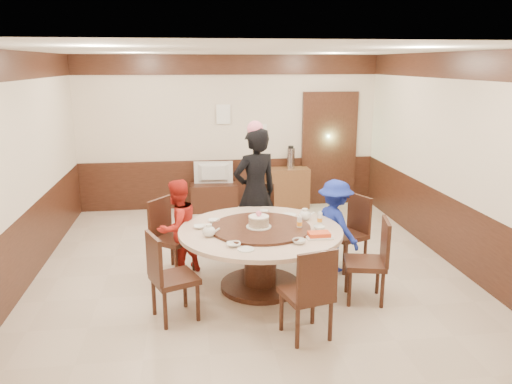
{
  "coord_description": "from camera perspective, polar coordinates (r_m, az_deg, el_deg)",
  "views": [
    {
      "loc": [
        -0.73,
        -6.16,
        2.66
      ],
      "look_at": [
        0.07,
        -0.22,
        1.1
      ],
      "focal_mm": 35.0,
      "sensor_mm": 36.0,
      "label": 1
    }
  ],
  "objects": [
    {
      "name": "room",
      "position": [
        6.42,
        -0.81,
        0.33
      ],
      "size": [
        6.0,
        6.04,
        2.84
      ],
      "color": "#C3B09C",
      "rests_on": "ground"
    },
    {
      "name": "banquet_table",
      "position": [
        5.99,
        0.52,
        -6.22
      ],
      "size": [
        1.94,
        1.94,
        0.78
      ],
      "color": "#341910",
      "rests_on": "ground"
    },
    {
      "name": "chair_0",
      "position": [
        6.77,
        10.38,
        -6.02
      ],
      "size": [
        0.59,
        0.58,
        0.97
      ],
      "rotation": [
        0.0,
        0.0,
        1.99
      ],
      "color": "#341910",
      "rests_on": "ground"
    },
    {
      "name": "chair_1",
      "position": [
        7.2,
        0.33,
        -4.51
      ],
      "size": [
        0.52,
        0.53,
        0.97
      ],
      "rotation": [
        0.0,
        0.0,
        2.94
      ],
      "color": "#341910",
      "rests_on": "ground"
    },
    {
      "name": "chair_2",
      "position": [
        6.6,
        -9.54,
        -6.54
      ],
      "size": [
        0.62,
        0.62,
        0.97
      ],
      "rotation": [
        0.0,
        0.0,
        4.05
      ],
      "color": "#341910",
      "rests_on": "ground"
    },
    {
      "name": "chair_3",
      "position": [
        5.46,
        -9.46,
        -11.19
      ],
      "size": [
        0.58,
        0.57,
        0.97
      ],
      "rotation": [
        0.0,
        0.0,
        5.1
      ],
      "color": "#341910",
      "rests_on": "ground"
    },
    {
      "name": "chair_4",
      "position": [
        5.08,
        5.83,
        -13.11
      ],
      "size": [
        0.54,
        0.54,
        0.97
      ],
      "rotation": [
        0.0,
        0.0,
        6.54
      ],
      "color": "#341910",
      "rests_on": "ground"
    },
    {
      "name": "chair_5",
      "position": [
        5.91,
        12.51,
        -9.26
      ],
      "size": [
        0.54,
        0.53,
        0.97
      ],
      "rotation": [
        0.0,
        0.0,
        7.63
      ],
      "color": "#341910",
      "rests_on": "ground"
    },
    {
      "name": "person_standing",
      "position": [
        6.94,
        -0.09,
        -0.05
      ],
      "size": [
        0.77,
        0.64,
        1.81
      ],
      "primitive_type": "imported",
      "rotation": [
        0.0,
        0.0,
        3.51
      ],
      "color": "black",
      "rests_on": "ground"
    },
    {
      "name": "person_red",
      "position": [
        6.42,
        -8.96,
        -4.08
      ],
      "size": [
        0.77,
        0.76,
        1.25
      ],
      "primitive_type": "imported",
      "rotation": [
        0.0,
        0.0,
        3.89
      ],
      "color": "#B11F17",
      "rests_on": "ground"
    },
    {
      "name": "person_blue",
      "position": [
        6.56,
        9.0,
        -3.83
      ],
      "size": [
        0.75,
        0.9,
        1.22
      ],
      "primitive_type": "imported",
      "rotation": [
        0.0,
        0.0,
        2.03
      ],
      "color": "navy",
      "rests_on": "ground"
    },
    {
      "name": "birthday_cake",
      "position": [
        5.87,
        0.31,
        -3.38
      ],
      "size": [
        0.3,
        0.3,
        0.2
      ],
      "color": "white",
      "rests_on": "banquet_table"
    },
    {
      "name": "teapot_left",
      "position": [
        5.67,
        -5.4,
        -4.51
      ],
      "size": [
        0.17,
        0.15,
        0.13
      ],
      "primitive_type": "ellipsoid",
      "color": "white",
      "rests_on": "banquet_table"
    },
    {
      "name": "teapot_right",
      "position": [
        6.27,
        5.6,
        -2.65
      ],
      "size": [
        0.17,
        0.15,
        0.13
      ],
      "primitive_type": "ellipsoid",
      "color": "white",
      "rests_on": "banquet_table"
    },
    {
      "name": "bowl_0",
      "position": [
        6.18,
        -4.85,
        -3.29
      ],
      "size": [
        0.14,
        0.14,
        0.04
      ],
      "primitive_type": "imported",
      "color": "white",
      "rests_on": "banquet_table"
    },
    {
      "name": "bowl_1",
      "position": [
        5.47,
        4.94,
        -5.64
      ],
      "size": [
        0.15,
        0.15,
        0.05
      ],
      "primitive_type": "imported",
      "color": "white",
      "rests_on": "banquet_table"
    },
    {
      "name": "bowl_2",
      "position": [
        5.37,
        -2.57,
        -6.02
      ],
      "size": [
        0.15,
        0.15,
        0.04
      ],
      "primitive_type": "imported",
      "color": "white",
      "rests_on": "banquet_table"
    },
    {
      "name": "bowl_3",
      "position": [
        5.93,
        7.24,
        -4.08
      ],
      "size": [
        0.14,
        0.14,
        0.04
      ],
      "primitive_type": "imported",
      "color": "white",
      "rests_on": "banquet_table"
    },
    {
      "name": "bowl_4",
      "position": [
        5.97,
        -6.48,
        -3.98
      ],
      "size": [
        0.14,
        0.14,
        0.04
      ],
      "primitive_type": "imported",
      "color": "white",
      "rests_on": "banquet_table"
    },
    {
      "name": "bowl_5",
      "position": [
        6.53,
        0.97,
        -2.25
      ],
      "size": [
        0.12,
        0.12,
        0.04
      ],
      "primitive_type": "imported",
      "color": "white",
      "rests_on": "banquet_table"
    },
    {
      "name": "saucer_near",
      "position": [
        5.28,
        -1.17,
        -6.56
      ],
      "size": [
        0.18,
        0.18,
        0.01
      ],
      "primitive_type": "cylinder",
      "color": "white",
      "rests_on": "banquet_table"
    },
    {
      "name": "saucer_far",
      "position": [
        6.45,
        3.85,
        -2.6
      ],
      "size": [
        0.18,
        0.18,
        0.01
      ],
      "primitive_type": "cylinder",
      "color": "white",
      "rests_on": "banquet_table"
    },
    {
      "name": "shrimp_platter",
      "position": [
        5.67,
        7.22,
        -4.92
      ],
      "size": [
        0.3,
        0.2,
        0.06
      ],
      "color": "white",
      "rests_on": "banquet_table"
    },
    {
      "name": "bottle_0",
      "position": [
        5.9,
        4.99,
        -3.54
      ],
      "size": [
        0.06,
        0.06,
        0.16
      ],
      "primitive_type": "cylinder",
      "color": "white",
      "rests_on": "banquet_table"
    },
    {
      "name": "bottle_1",
      "position": [
        6.07,
        7.3,
        -3.09
      ],
      "size": [
        0.06,
        0.06,
        0.16
      ],
      "primitive_type": "cylinder",
      "color": "white",
      "rests_on": "banquet_table"
    },
    {
      "name": "tv_stand",
      "position": [
        9.24,
        -4.83,
        -0.59
      ],
      "size": [
        0.85,
        0.45,
        0.5
      ],
      "primitive_type": "cube",
      "color": "#341910",
      "rests_on": "ground"
    },
    {
      "name": "television",
      "position": [
        9.14,
        -4.89,
        2.17
      ],
      "size": [
        0.72,
        0.13,
        0.41
      ],
      "primitive_type": "imported",
      "rotation": [
        0.0,
        0.0,
        3.08
      ],
      "color": "#949497",
      "rests_on": "tv_stand"
    },
    {
      "name": "side_cabinet",
      "position": [
        9.4,
        3.57,
        0.49
      ],
      "size": [
        0.8,
        0.4,
        0.75
      ],
      "primitive_type": "cube",
      "color": "brown",
      "rests_on": "ground"
    },
    {
      "name": "thermos",
      "position": [
        9.3,
        3.98,
        3.88
      ],
      "size": [
        0.15,
        0.15,
        0.38
      ],
      "primitive_type": "cylinder",
      "color": "silver",
      "rests_on": "side_cabinet"
    },
    {
      "name": "notice_left",
      "position": [
        9.19,
        -3.75,
        8.86
      ],
      "size": [
        0.25,
        0.0,
        0.35
      ],
      "primitive_type": "cube",
      "color": "white",
      "rests_on": "room"
    },
    {
      "name": "notice_right",
      "position": [
        9.29,
        0.32,
        7.09
      ],
      "size": [
        0.3,
        0.0,
        0.22
      ],
      "primitive_type": "cube",
      "color": "white",
      "rests_on": "room"
    }
  ]
}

